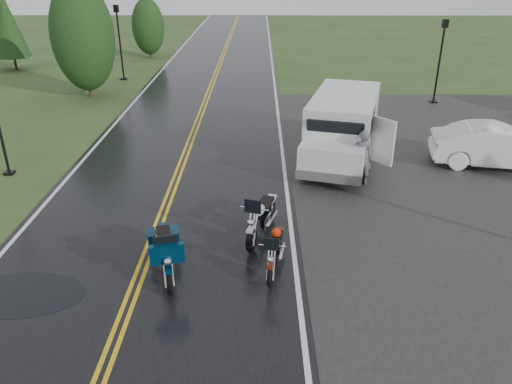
# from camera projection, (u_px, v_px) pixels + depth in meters

# --- Properties ---
(ground) EXTENTS (120.00, 120.00, 0.00)m
(ground) POSITION_uv_depth(u_px,v_px,m) (146.00, 260.00, 12.71)
(ground) COLOR #2D471E
(ground) RESTS_ON ground
(road) EXTENTS (8.00, 100.00, 0.04)m
(road) POSITION_uv_depth(u_px,v_px,m) (193.00, 134.00, 21.75)
(road) COLOR black
(road) RESTS_ON ground
(parking_pad) EXTENTS (14.00, 24.00, 0.03)m
(parking_pad) POSITION_uv_depth(u_px,v_px,m) (495.00, 182.00, 17.16)
(parking_pad) COLOR black
(parking_pad) RESTS_ON ground
(motorcycle_red) EXTENTS (1.03, 2.10, 1.19)m
(motorcycle_red) POSITION_uv_depth(u_px,v_px,m) (271.00, 266.00, 11.44)
(motorcycle_red) COLOR #5C180A
(motorcycle_red) RESTS_ON ground
(motorcycle_teal) EXTENTS (1.44, 2.57, 1.43)m
(motorcycle_teal) POSITION_uv_depth(u_px,v_px,m) (168.00, 269.00, 11.10)
(motorcycle_teal) COLOR #05243B
(motorcycle_teal) RESTS_ON ground
(motorcycle_silver) EXTENTS (1.52, 2.54, 1.41)m
(motorcycle_silver) POSITION_uv_depth(u_px,v_px,m) (251.00, 229.00, 12.74)
(motorcycle_silver) COLOR #B1B3B9
(motorcycle_silver) RESTS_ON ground
(van_white) EXTENTS (3.97, 6.68, 2.46)m
(van_white) POSITION_uv_depth(u_px,v_px,m) (306.00, 143.00, 17.08)
(van_white) COLOR silver
(van_white) RESTS_ON ground
(person_at_van) EXTENTS (0.70, 0.47, 1.90)m
(person_at_van) POSITION_uv_depth(u_px,v_px,m) (362.00, 158.00, 16.58)
(person_at_van) COLOR #535258
(person_at_van) RESTS_ON ground
(sedan_white) EXTENTS (4.86, 2.48, 1.53)m
(sedan_white) POSITION_uv_depth(u_px,v_px,m) (497.00, 147.00, 18.12)
(sedan_white) COLOR white
(sedan_white) RESTS_ON ground
(lamp_post_far_left) EXTENTS (0.39, 0.39, 4.52)m
(lamp_post_far_left) POSITION_uv_depth(u_px,v_px,m) (120.00, 43.00, 30.66)
(lamp_post_far_left) COLOR black
(lamp_post_far_left) RESTS_ON ground
(lamp_post_far_right) EXTENTS (0.37, 0.37, 4.29)m
(lamp_post_far_right) POSITION_uv_depth(u_px,v_px,m) (439.00, 62.00, 25.61)
(lamp_post_far_right) COLOR black
(lamp_post_far_right) RESTS_ON ground
(tree_left_mid) EXTENTS (3.32, 3.32, 5.19)m
(tree_left_mid) POSITION_uv_depth(u_px,v_px,m) (84.00, 49.00, 26.64)
(tree_left_mid) COLOR #1E3D19
(tree_left_mid) RESTS_ON ground
(tree_left_far) EXTENTS (2.42, 2.42, 3.72)m
(tree_left_far) POSITION_uv_depth(u_px,v_px,m) (149.00, 33.00, 37.71)
(tree_left_far) COLOR #1E3D19
(tree_left_far) RESTS_ON ground
(pine_left_far) EXTENTS (2.35, 2.35, 4.89)m
(pine_left_far) POSITION_uv_depth(u_px,v_px,m) (9.00, 33.00, 33.44)
(pine_left_far) COLOR #1E3D19
(pine_left_far) RESTS_ON ground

